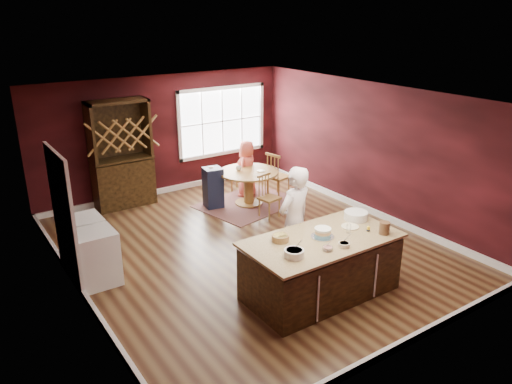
% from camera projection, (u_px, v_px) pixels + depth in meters
% --- Properties ---
extents(room_shell, '(7.00, 7.00, 7.00)m').
position_uv_depth(room_shell, '(249.00, 176.00, 8.54)').
color(room_shell, brown).
rests_on(room_shell, ground).
extents(window, '(2.36, 0.10, 1.66)m').
position_uv_depth(window, '(222.00, 121.00, 11.98)').
color(window, white).
rests_on(window, room_shell).
extents(doorway, '(0.08, 1.26, 2.13)m').
position_uv_depth(doorway, '(64.00, 221.00, 7.56)').
color(doorway, white).
rests_on(doorway, room_shell).
extents(kitchen_island, '(2.31, 1.21, 0.92)m').
position_uv_depth(kitchen_island, '(321.00, 268.00, 7.40)').
color(kitchen_island, black).
rests_on(kitchen_island, ground).
extents(dining_table, '(1.29, 1.29, 0.75)m').
position_uv_depth(dining_table, '(249.00, 181.00, 10.81)').
color(dining_table, brown).
rests_on(dining_table, ground).
extents(baker, '(0.73, 0.55, 1.80)m').
position_uv_depth(baker, '(294.00, 221.00, 7.85)').
color(baker, beige).
rests_on(baker, ground).
extents(layer_cake, '(0.34, 0.34, 0.14)m').
position_uv_depth(layer_cake, '(323.00, 233.00, 7.25)').
color(layer_cake, white).
rests_on(layer_cake, kitchen_island).
extents(bowl_blue, '(0.27, 0.27, 0.11)m').
position_uv_depth(bowl_blue, '(294.00, 253.00, 6.67)').
color(bowl_blue, white).
rests_on(bowl_blue, kitchen_island).
extents(bowl_yellow, '(0.25, 0.25, 0.10)m').
position_uv_depth(bowl_yellow, '(280.00, 238.00, 7.13)').
color(bowl_yellow, olive).
rests_on(bowl_yellow, kitchen_island).
extents(bowl_pink, '(0.15, 0.15, 0.06)m').
position_uv_depth(bowl_pink, '(328.00, 249.00, 6.86)').
color(bowl_pink, white).
rests_on(bowl_pink, kitchen_island).
extents(bowl_olive, '(0.16, 0.16, 0.06)m').
position_uv_depth(bowl_olive, '(344.00, 245.00, 6.96)').
color(bowl_olive, beige).
rests_on(bowl_olive, kitchen_island).
extents(drinking_glass, '(0.07, 0.07, 0.14)m').
position_uv_depth(drinking_glass, '(349.00, 229.00, 7.38)').
color(drinking_glass, silver).
rests_on(drinking_glass, kitchen_island).
extents(dinner_plate, '(0.27, 0.27, 0.02)m').
position_uv_depth(dinner_plate, '(350.00, 227.00, 7.59)').
color(dinner_plate, white).
rests_on(dinner_plate, kitchen_island).
extents(white_tub, '(0.37, 0.37, 0.13)m').
position_uv_depth(white_tub, '(356.00, 215.00, 7.86)').
color(white_tub, silver).
rests_on(white_tub, kitchen_island).
extents(stoneware_crock, '(0.16, 0.16, 0.19)m').
position_uv_depth(stoneware_crock, '(384.00, 228.00, 7.34)').
color(stoneware_crock, '#4A341A').
rests_on(stoneware_crock, kitchen_island).
extents(toy_figurine, '(0.05, 0.05, 0.09)m').
position_uv_depth(toy_figurine, '(368.00, 229.00, 7.44)').
color(toy_figurine, yellow).
rests_on(toy_figurine, kitchen_island).
extents(rug, '(2.33, 1.98, 0.01)m').
position_uv_depth(rug, '(249.00, 203.00, 11.00)').
color(rug, brown).
rests_on(rug, ground).
extents(chair_east, '(0.51, 0.52, 1.06)m').
position_uv_depth(chair_east, '(278.00, 174.00, 11.24)').
color(chair_east, olive).
rests_on(chair_east, ground).
extents(chair_south, '(0.44, 0.42, 0.90)m').
position_uv_depth(chair_south, '(269.00, 196.00, 10.16)').
color(chair_south, '#946038').
rests_on(chair_south, ground).
extents(chair_north, '(0.61, 0.61, 1.06)m').
position_uv_depth(chair_north, '(241.00, 168.00, 11.65)').
color(chair_north, brown).
rests_on(chair_north, ground).
extents(seated_woman, '(0.76, 0.69, 1.29)m').
position_uv_depth(seated_woman, '(247.00, 169.00, 11.25)').
color(seated_woman, '#DA5647').
rests_on(seated_woman, ground).
extents(high_chair, '(0.42, 0.42, 0.92)m').
position_uv_depth(high_chair, '(213.00, 187.00, 10.67)').
color(high_chair, black).
rests_on(high_chair, ground).
extents(toddler, '(0.18, 0.14, 0.26)m').
position_uv_depth(toddler, '(210.00, 170.00, 10.60)').
color(toddler, '#8CA5BF').
rests_on(toddler, high_chair).
extents(table_plate, '(0.18, 0.18, 0.01)m').
position_uv_depth(table_plate, '(261.00, 171.00, 10.75)').
color(table_plate, beige).
rests_on(table_plate, dining_table).
extents(table_cup, '(0.13, 0.13, 0.10)m').
position_uv_depth(table_cup, '(239.00, 168.00, 10.78)').
color(table_cup, silver).
rests_on(table_cup, dining_table).
extents(hutch, '(1.25, 0.52, 2.30)m').
position_uv_depth(hutch, '(121.00, 154.00, 10.53)').
color(hutch, black).
rests_on(hutch, ground).
extents(washer, '(0.60, 0.58, 0.87)m').
position_uv_depth(washer, '(97.00, 258.00, 7.69)').
color(washer, silver).
rests_on(washer, ground).
extents(dryer, '(0.60, 0.59, 0.88)m').
position_uv_depth(dryer, '(85.00, 242.00, 8.19)').
color(dryer, white).
rests_on(dryer, ground).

